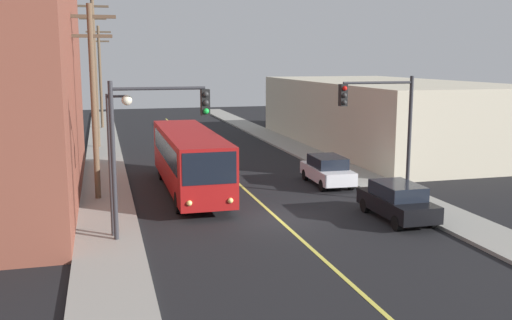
{
  "coord_description": "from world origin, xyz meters",
  "views": [
    {
      "loc": [
        -7.29,
        -23.41,
        6.93
      ],
      "look_at": [
        0.0,
        3.81,
        2.0
      ],
      "focal_mm": 40.55,
      "sensor_mm": 36.0,
      "label": 1
    }
  ],
  "objects_px": {
    "utility_pole_far": "(100,72)",
    "utility_pole_near": "(93,93)",
    "parked_car_black": "(397,201)",
    "parked_car_white": "(327,170)",
    "city_bus": "(189,158)",
    "street_lamp_left": "(116,144)",
    "utility_pole_mid": "(95,67)",
    "traffic_signal_right_corner": "(381,116)",
    "traffic_signal_left_corner": "(154,130)"
  },
  "relations": [
    {
      "from": "city_bus",
      "to": "utility_pole_mid",
      "type": "relative_size",
      "value": 1.07
    },
    {
      "from": "city_bus",
      "to": "utility_pole_far",
      "type": "relative_size",
      "value": 1.22
    },
    {
      "from": "parked_car_white",
      "to": "utility_pole_far",
      "type": "distance_m",
      "value": 33.08
    },
    {
      "from": "parked_car_white",
      "to": "utility_pole_mid",
      "type": "bearing_deg",
      "value": 125.77
    },
    {
      "from": "utility_pole_far",
      "to": "traffic_signal_left_corner",
      "type": "height_order",
      "value": "utility_pole_far"
    },
    {
      "from": "utility_pole_far",
      "to": "traffic_signal_right_corner",
      "type": "distance_m",
      "value": 37.5
    },
    {
      "from": "parked_car_white",
      "to": "utility_pole_near",
      "type": "distance_m",
      "value": 13.14
    },
    {
      "from": "parked_car_white",
      "to": "utility_pole_far",
      "type": "bearing_deg",
      "value": 111.46
    },
    {
      "from": "utility_pole_far",
      "to": "utility_pole_near",
      "type": "bearing_deg",
      "value": -90.69
    },
    {
      "from": "city_bus",
      "to": "utility_pole_near",
      "type": "distance_m",
      "value": 5.9
    },
    {
      "from": "city_bus",
      "to": "traffic_signal_right_corner",
      "type": "relative_size",
      "value": 2.03
    },
    {
      "from": "traffic_signal_right_corner",
      "to": "parked_car_white",
      "type": "bearing_deg",
      "value": 98.26
    },
    {
      "from": "parked_car_black",
      "to": "utility_pole_far",
      "type": "relative_size",
      "value": 0.44
    },
    {
      "from": "city_bus",
      "to": "street_lamp_left",
      "type": "height_order",
      "value": "street_lamp_left"
    },
    {
      "from": "parked_car_white",
      "to": "utility_pole_far",
      "type": "relative_size",
      "value": 0.45
    },
    {
      "from": "utility_pole_far",
      "to": "street_lamp_left",
      "type": "height_order",
      "value": "utility_pole_far"
    },
    {
      "from": "traffic_signal_left_corner",
      "to": "utility_pole_mid",
      "type": "bearing_deg",
      "value": 95.11
    },
    {
      "from": "city_bus",
      "to": "parked_car_black",
      "type": "bearing_deg",
      "value": -44.2
    },
    {
      "from": "city_bus",
      "to": "parked_car_black",
      "type": "distance_m",
      "value": 11.11
    },
    {
      "from": "utility_pole_mid",
      "to": "traffic_signal_right_corner",
      "type": "distance_m",
      "value": 25.59
    },
    {
      "from": "parked_car_black",
      "to": "traffic_signal_left_corner",
      "type": "relative_size",
      "value": 0.73
    },
    {
      "from": "parked_car_black",
      "to": "traffic_signal_right_corner",
      "type": "xyz_separation_m",
      "value": [
        0.43,
        2.62,
        3.46
      ]
    },
    {
      "from": "utility_pole_mid",
      "to": "traffic_signal_right_corner",
      "type": "xyz_separation_m",
      "value": [
        13.04,
        -21.93,
        -2.03
      ]
    },
    {
      "from": "parked_car_black",
      "to": "utility_pole_near",
      "type": "height_order",
      "value": "utility_pole_near"
    },
    {
      "from": "parked_car_black",
      "to": "traffic_signal_left_corner",
      "type": "distance_m",
      "value": 10.96
    },
    {
      "from": "utility_pole_mid",
      "to": "traffic_signal_left_corner",
      "type": "xyz_separation_m",
      "value": [
        2.21,
        -24.74,
        -2.03
      ]
    },
    {
      "from": "street_lamp_left",
      "to": "parked_car_black",
      "type": "bearing_deg",
      "value": -1.77
    },
    {
      "from": "utility_pole_near",
      "to": "utility_pole_far",
      "type": "distance_m",
      "value": 31.0
    },
    {
      "from": "parked_car_black",
      "to": "utility_pole_far",
      "type": "xyz_separation_m",
      "value": [
        -12.24,
        37.88,
        4.81
      ]
    },
    {
      "from": "parked_car_white",
      "to": "utility_pole_mid",
      "type": "xyz_separation_m",
      "value": [
        -12.34,
        17.13,
        5.49
      ]
    },
    {
      "from": "parked_car_white",
      "to": "traffic_signal_right_corner",
      "type": "relative_size",
      "value": 0.74
    },
    {
      "from": "city_bus",
      "to": "street_lamp_left",
      "type": "bearing_deg",
      "value": -117.77
    },
    {
      "from": "parked_car_white",
      "to": "traffic_signal_left_corner",
      "type": "distance_m",
      "value": 13.14
    },
    {
      "from": "city_bus",
      "to": "parked_car_white",
      "type": "bearing_deg",
      "value": -2.19
    },
    {
      "from": "city_bus",
      "to": "parked_car_white",
      "type": "height_order",
      "value": "city_bus"
    },
    {
      "from": "parked_car_white",
      "to": "utility_pole_near",
      "type": "relative_size",
      "value": 0.48
    },
    {
      "from": "utility_pole_mid",
      "to": "street_lamp_left",
      "type": "bearing_deg",
      "value": -88.11
    },
    {
      "from": "utility_pole_near",
      "to": "street_lamp_left",
      "type": "xyz_separation_m",
      "value": [
        0.81,
        -6.52,
        -1.57
      ]
    },
    {
      "from": "parked_car_black",
      "to": "utility_pole_far",
      "type": "height_order",
      "value": "utility_pole_far"
    },
    {
      "from": "traffic_signal_left_corner",
      "to": "utility_pole_near",
      "type": "bearing_deg",
      "value": 107.43
    },
    {
      "from": "parked_car_white",
      "to": "utility_pole_mid",
      "type": "distance_m",
      "value": 21.81
    },
    {
      "from": "traffic_signal_left_corner",
      "to": "city_bus",
      "type": "bearing_deg",
      "value": 72.76
    },
    {
      "from": "parked_car_black",
      "to": "street_lamp_left",
      "type": "relative_size",
      "value": 0.8
    },
    {
      "from": "parked_car_white",
      "to": "traffic_signal_left_corner",
      "type": "height_order",
      "value": "traffic_signal_left_corner"
    },
    {
      "from": "city_bus",
      "to": "utility_pole_mid",
      "type": "bearing_deg",
      "value": 105.51
    },
    {
      "from": "street_lamp_left",
      "to": "traffic_signal_left_corner",
      "type": "bearing_deg",
      "value": -21.55
    },
    {
      "from": "city_bus",
      "to": "traffic_signal_left_corner",
      "type": "relative_size",
      "value": 2.03
    },
    {
      "from": "traffic_signal_right_corner",
      "to": "street_lamp_left",
      "type": "distance_m",
      "value": 12.46
    },
    {
      "from": "parked_car_black",
      "to": "utility_pole_mid",
      "type": "relative_size",
      "value": 0.39
    },
    {
      "from": "parked_car_black",
      "to": "parked_car_white",
      "type": "bearing_deg",
      "value": 92.07
    }
  ]
}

